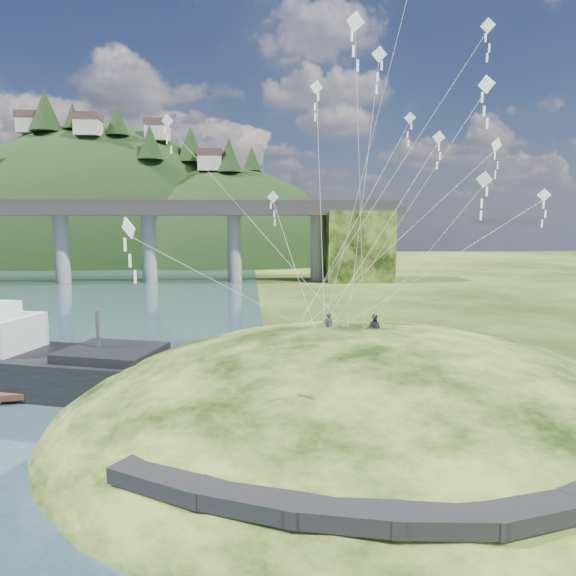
{
  "coord_description": "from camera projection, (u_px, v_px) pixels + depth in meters",
  "views": [
    {
      "loc": [
        1.55,
        -25.5,
        11.11
      ],
      "look_at": [
        4.0,
        6.0,
        7.0
      ],
      "focal_mm": 32.0,
      "sensor_mm": 36.0,
      "label": 1
    }
  ],
  "objects": [
    {
      "name": "kite_flyers",
      "position": [
        359.0,
        314.0,
        29.87
      ],
      "size": [
        3.4,
        1.63,
        1.71
      ],
      "color": "#262832",
      "rests_on": "ground"
    },
    {
      "name": "footpath",
      "position": [
        427.0,
        492.0,
        17.2
      ],
      "size": [
        22.29,
        5.84,
        0.83
      ],
      "color": "black",
      "rests_on": "ground"
    },
    {
      "name": "bridge",
      "position": [
        93.0,
        229.0,
        92.52
      ],
      "size": [
        160.0,
        11.0,
        15.0
      ],
      "color": "#2D2B2B",
      "rests_on": "ground"
    },
    {
      "name": "wooden_dock",
      "position": [
        126.0,
        384.0,
        33.73
      ],
      "size": [
        15.31,
        4.81,
        1.08
      ],
      "color": "#3A1F18",
      "rests_on": "ground"
    },
    {
      "name": "ground",
      "position": [
        220.0,
        438.0,
        26.53
      ],
      "size": [
        320.0,
        320.0,
        0.0
      ],
      "primitive_type": "plane",
      "color": "black",
      "rests_on": "ground"
    },
    {
      "name": "far_ridge",
      "position": [
        89.0,
        287.0,
        144.93
      ],
      "size": [
        153.0,
        70.0,
        94.5
      ],
      "color": "black",
      "rests_on": "ground"
    },
    {
      "name": "kite_swarm",
      "position": [
        383.0,
        110.0,
        27.17
      ],
      "size": [
        21.01,
        15.59,
        16.81
      ],
      "color": "white",
      "rests_on": "ground"
    },
    {
      "name": "work_barge",
      "position": [
        18.0,
        360.0,
        34.43
      ],
      "size": [
        21.95,
        11.85,
        7.42
      ],
      "color": "black",
      "rests_on": "ground"
    },
    {
      "name": "grass_hill",
      "position": [
        363.0,
        444.0,
        29.32
      ],
      "size": [
        36.0,
        32.0,
        13.0
      ],
      "color": "black",
      "rests_on": "ground"
    }
  ]
}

